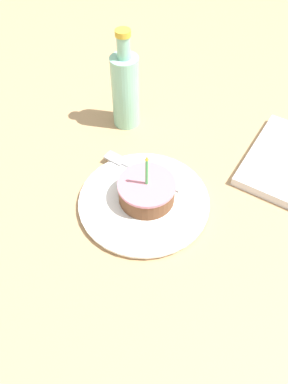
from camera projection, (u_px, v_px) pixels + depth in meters
The scene contains 5 objects.
ground_plane at pixel (138, 200), 0.79m from camera, with size 2.40×2.40×0.04m.
plate at pixel (144, 201), 0.76m from camera, with size 0.26×0.26×0.01m.
cake_slice at pixel (147, 191), 0.73m from camera, with size 0.11×0.11×0.12m.
fork at pixel (137, 169), 0.80m from camera, with size 0.03×0.19×0.00m.
bottle at pixel (125, 89), 0.85m from camera, with size 0.06×0.06×0.23m.
Camera 1 is at (-0.41, -0.27, 0.60)m, focal length 35.00 mm.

